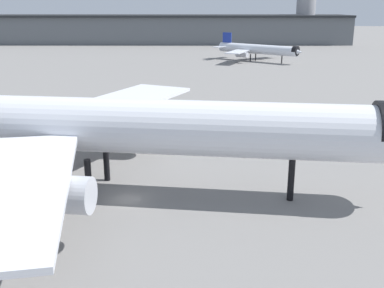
{
  "coord_description": "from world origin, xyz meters",
  "views": [
    {
      "loc": [
        13.08,
        -47.09,
        21.37
      ],
      "look_at": [
        7.11,
        2.21,
        6.22
      ],
      "focal_mm": 43.02,
      "sensor_mm": 36.0,
      "label": 1
    }
  ],
  "objects": [
    {
      "name": "ground",
      "position": [
        0.0,
        0.0,
        0.0
      ],
      "size": [
        900.0,
        900.0,
        0.0
      ],
      "primitive_type": "plane",
      "color": "slate"
    },
    {
      "name": "airliner_near_gate",
      "position": [
        -1.61,
        2.29,
        7.94
      ],
      "size": [
        68.28,
        62.57,
        18.03
      ],
      "rotation": [
        0.0,
        0.0,
        -0.01
      ],
      "color": "silver",
      "rests_on": "ground"
    },
    {
      "name": "airliner_far_taxiway",
      "position": [
        16.18,
        135.33,
        4.6
      ],
      "size": [
        34.73,
        31.06,
        10.45
      ],
      "rotation": [
        0.0,
        0.0,
        5.71
      ],
      "color": "silver",
      "rests_on": "ground"
    },
    {
      "name": "terminal_building",
      "position": [
        -37.18,
        215.79,
        8.08
      ],
      "size": [
        217.19,
        56.14,
        29.02
      ],
      "rotation": [
        0.0,
        0.0,
        0.11
      ],
      "color": "slate",
      "rests_on": "ground"
    },
    {
      "name": "baggage_cart_trailing",
      "position": [
        -25.92,
        35.69,
        0.98
      ],
      "size": [
        2.57,
        2.79,
        1.82
      ],
      "rotation": [
        0.0,
        0.0,
        4.31
      ],
      "color": "black",
      "rests_on": "ground"
    }
  ]
}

